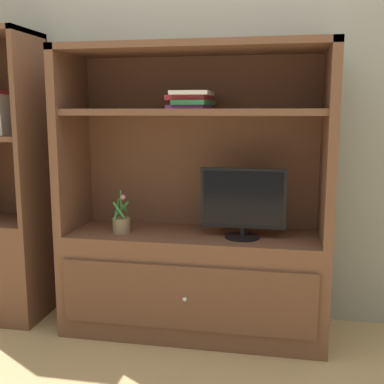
{
  "coord_description": "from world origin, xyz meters",
  "views": [
    {
      "loc": [
        0.48,
        -2.23,
        1.29
      ],
      "look_at": [
        0.0,
        0.35,
        0.84
      ],
      "focal_mm": 44.6,
      "sensor_mm": 36.0,
      "label": 1
    }
  ],
  "objects_px": {
    "potted_plant": "(121,224)",
    "magazine_stack": "(191,100)",
    "media_console": "(194,246)",
    "bookshelf_tall": "(10,225)",
    "tv_monitor": "(243,202)"
  },
  "relations": [
    {
      "from": "media_console",
      "to": "bookshelf_tall",
      "type": "distance_m",
      "value": 1.17
    },
    {
      "from": "media_console",
      "to": "tv_monitor",
      "type": "xyz_separation_m",
      "value": [
        0.28,
        -0.06,
        0.28
      ]
    },
    {
      "from": "tv_monitor",
      "to": "bookshelf_tall",
      "type": "bearing_deg",
      "value": 177.7
    },
    {
      "from": "potted_plant",
      "to": "tv_monitor",
      "type": "bearing_deg",
      "value": 1.26
    },
    {
      "from": "bookshelf_tall",
      "to": "magazine_stack",
      "type": "bearing_deg",
      "value": -0.36
    },
    {
      "from": "potted_plant",
      "to": "magazine_stack",
      "type": "distance_m",
      "value": 0.81
    },
    {
      "from": "magazine_stack",
      "to": "media_console",
      "type": "bearing_deg",
      "value": 22.52
    },
    {
      "from": "media_console",
      "to": "magazine_stack",
      "type": "distance_m",
      "value": 0.84
    },
    {
      "from": "tv_monitor",
      "to": "magazine_stack",
      "type": "distance_m",
      "value": 0.63
    },
    {
      "from": "tv_monitor",
      "to": "bookshelf_tall",
      "type": "height_order",
      "value": "bookshelf_tall"
    },
    {
      "from": "magazine_stack",
      "to": "bookshelf_tall",
      "type": "height_order",
      "value": "bookshelf_tall"
    },
    {
      "from": "media_console",
      "to": "tv_monitor",
      "type": "height_order",
      "value": "media_console"
    },
    {
      "from": "magazine_stack",
      "to": "potted_plant",
      "type": "bearing_deg",
      "value": -170.56
    },
    {
      "from": "tv_monitor",
      "to": "bookshelf_tall",
      "type": "xyz_separation_m",
      "value": [
        -1.45,
        0.06,
        -0.21
      ]
    },
    {
      "from": "potted_plant",
      "to": "magazine_stack",
      "type": "height_order",
      "value": "magazine_stack"
    }
  ]
}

